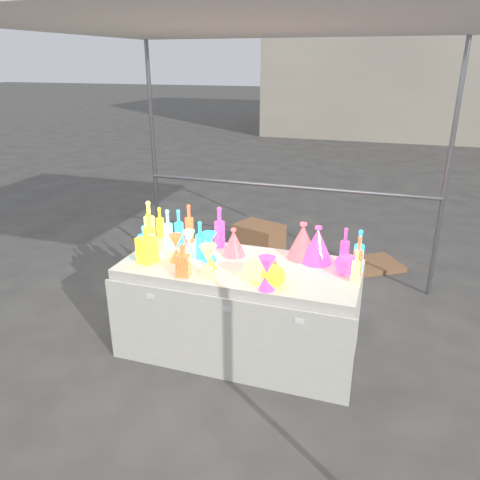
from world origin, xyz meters
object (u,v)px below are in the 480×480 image
(decanter_0, at_px, (147,245))
(globe_0, at_px, (273,277))
(cardboard_box_closed, at_px, (259,240))
(hourglass_0, at_px, (176,248))
(lampshade_0, at_px, (234,242))
(display_table, at_px, (240,309))
(bottle_0, at_px, (160,222))

(decanter_0, xyz_separation_m, globe_0, (1.02, -0.09, -0.08))
(cardboard_box_closed, xyz_separation_m, hourglass_0, (-0.08, -2.03, 0.67))
(lampshade_0, bearing_deg, decanter_0, -160.07)
(cardboard_box_closed, relative_size, lampshade_0, 2.36)
(decanter_0, height_order, lampshade_0, decanter_0)
(decanter_0, distance_m, lampshade_0, 0.68)
(display_table, height_order, hourglass_0, hourglass_0)
(cardboard_box_closed, relative_size, globe_0, 3.11)
(hourglass_0, relative_size, globe_0, 1.27)
(cardboard_box_closed, height_order, decanter_0, decanter_0)
(bottle_0, height_order, hourglass_0, bottle_0)
(display_table, xyz_separation_m, hourglass_0, (-0.49, -0.08, 0.48))
(cardboard_box_closed, distance_m, globe_0, 2.42)
(decanter_0, bearing_deg, hourglass_0, 43.20)
(bottle_0, distance_m, lampshade_0, 0.77)
(decanter_0, xyz_separation_m, lampshade_0, (0.58, 0.34, -0.03))
(bottle_0, bearing_deg, globe_0, -27.81)
(decanter_0, distance_m, globe_0, 1.03)
(decanter_0, xyz_separation_m, hourglass_0, (0.20, 0.09, -0.04))
(cardboard_box_closed, distance_m, lampshade_0, 1.93)
(lampshade_0, bearing_deg, globe_0, -55.16)
(display_table, bearing_deg, bottle_0, 157.08)
(hourglass_0, distance_m, globe_0, 0.84)
(cardboard_box_closed, xyz_separation_m, bottle_0, (-0.45, -1.59, 0.69))
(decanter_0, relative_size, globe_0, 1.71)
(display_table, xyz_separation_m, decanter_0, (-0.69, -0.17, 0.52))
(bottle_0, distance_m, decanter_0, 0.55)
(display_table, relative_size, hourglass_0, 8.51)
(display_table, xyz_separation_m, globe_0, (0.33, -0.26, 0.44))
(display_table, xyz_separation_m, lampshade_0, (-0.11, 0.17, 0.49))
(decanter_0, bearing_deg, bottle_0, 126.50)
(cardboard_box_closed, xyz_separation_m, globe_0, (0.73, -2.22, 0.63))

